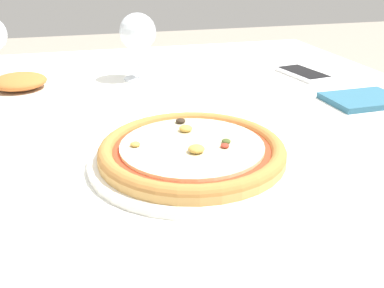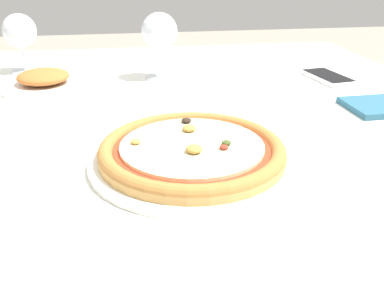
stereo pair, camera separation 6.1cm
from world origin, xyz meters
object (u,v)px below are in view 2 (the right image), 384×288
dining_table (183,139)px  wine_glass_far_left (20,32)px  cell_phone (328,77)px  wine_glass_far_right (160,33)px  pizza_plate (192,152)px  side_plate (44,81)px

dining_table → wine_glass_far_left: bearing=140.1°
cell_phone → wine_glass_far_right: bearing=169.8°
cell_phone → dining_table: bearing=-161.8°
wine_glass_far_right → cell_phone: wine_glass_far_right is taller
pizza_plate → cell_phone: bearing=44.9°
wine_glass_far_right → side_plate: wine_glass_far_right is taller
wine_glass_far_right → cell_phone: (0.40, -0.07, -0.10)m
pizza_plate → side_plate: size_ratio=1.51×
dining_table → wine_glass_far_left: 0.51m
wine_glass_far_right → side_plate: (-0.27, -0.04, -0.09)m
dining_table → side_plate: size_ratio=5.85×
wine_glass_far_right → pizza_plate: bearing=-89.4°
wine_glass_far_left → cell_phone: (0.73, -0.18, -0.09)m
dining_table → cell_phone: (0.37, 0.12, 0.09)m
wine_glass_far_right → side_plate: bearing=-171.9°
dining_table → cell_phone: 0.40m
wine_glass_far_left → cell_phone: 0.76m
dining_table → wine_glass_far_right: 0.27m
pizza_plate → side_plate: (-0.27, 0.42, -0.00)m
wine_glass_far_left → wine_glass_far_right: (0.34, -0.11, 0.01)m
pizza_plate → cell_phone: (0.39, 0.39, -0.01)m
dining_table → wine_glass_far_right: bearing=97.9°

